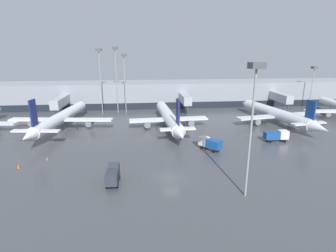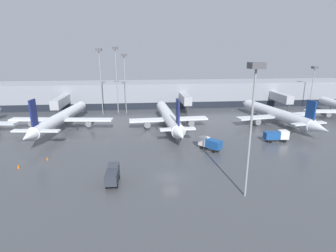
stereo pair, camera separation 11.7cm
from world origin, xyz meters
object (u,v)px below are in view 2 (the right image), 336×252
object	(u,v)px
service_truck_3	(210,143)
apron_light_mast_3	(100,64)
traffic_cone_1	(47,158)
parked_jet_0	(169,117)
parked_jet_3	(276,114)
apron_light_mast_0	(314,75)
service_truck_1	(276,135)
traffic_cone_0	(18,166)
apron_light_mast_4	(254,94)
apron_light_mast_5	(124,67)
apron_light_mast_1	(116,63)
traffic_cone_2	(315,124)
service_truck_0	(112,174)
parked_jet_2	(61,118)

from	to	relation	value
service_truck_3	apron_light_mast_3	world-z (taller)	apron_light_mast_3
traffic_cone_1	parked_jet_0	bearing A→B (deg)	38.04
traffic_cone_1	parked_jet_3	bearing A→B (deg)	20.39
parked_jet_0	apron_light_mast_0	world-z (taller)	apron_light_mast_0
service_truck_1	apron_light_mast_0	distance (m)	47.65
traffic_cone_0	service_truck_1	bearing A→B (deg)	9.84
service_truck_3	apron_light_mast_0	distance (m)	62.03
traffic_cone_0	apron_light_mast_4	size ratio (longest dim) A/B	0.04
apron_light_mast_3	service_truck_1	bearing A→B (deg)	-36.96
service_truck_1	traffic_cone_1	xyz separation A→B (m)	(-49.09, -5.78, -1.22)
parked_jet_3	apron_light_mast_0	bearing A→B (deg)	-59.76
apron_light_mast_5	apron_light_mast_3	bearing A→B (deg)	-176.41
service_truck_3	apron_light_mast_4	xyz separation A→B (m)	(0.42, -18.45, 13.22)
traffic_cone_0	apron_light_mast_4	xyz separation A→B (m)	(36.69, -13.03, 14.38)
parked_jet_3	apron_light_mast_1	world-z (taller)	apron_light_mast_1
apron_light_mast_5	traffic_cone_2	bearing A→B (deg)	-21.03
parked_jet_0	apron_light_mast_3	distance (m)	30.67
parked_jet_0	traffic_cone_0	world-z (taller)	parked_jet_0
apron_light_mast_3	apron_light_mast_5	size ratio (longest dim) A/B	1.08
service_truck_3	traffic_cone_2	distance (m)	38.47
parked_jet_0	service_truck_3	world-z (taller)	parked_jet_0
apron_light_mast_1	apron_light_mast_4	world-z (taller)	apron_light_mast_1
apron_light_mast_1	apron_light_mast_5	world-z (taller)	apron_light_mast_1
parked_jet_0	parked_jet_3	world-z (taller)	parked_jet_0
service_truck_1	apron_light_mast_3	distance (m)	56.71
traffic_cone_2	apron_light_mast_0	xyz separation A→B (m)	(12.67, 22.15, 11.89)
service_truck_0	apron_light_mast_4	world-z (taller)	apron_light_mast_4
service_truck_3	service_truck_0	bearing A→B (deg)	84.73
traffic_cone_0	apron_light_mast_5	world-z (taller)	apron_light_mast_5
parked_jet_0	service_truck_3	distance (m)	19.32
parked_jet_3	traffic_cone_1	distance (m)	60.79
parked_jet_3	traffic_cone_1	world-z (taller)	parked_jet_3
traffic_cone_2	apron_light_mast_5	xyz separation A→B (m)	(-54.21, 20.84, 14.94)
service_truck_1	apron_light_mast_4	size ratio (longest dim) A/B	0.29
traffic_cone_0	apron_light_mast_4	world-z (taller)	apron_light_mast_4
parked_jet_3	traffic_cone_1	size ratio (longest dim) A/B	57.94
traffic_cone_2	apron_light_mast_5	bearing A→B (deg)	158.97
service_truck_3	apron_light_mast_3	xyz separation A→B (m)	(-27.12, 36.67, 14.77)
parked_jet_0	traffic_cone_2	distance (m)	41.76
parked_jet_0	parked_jet_2	distance (m)	28.71
parked_jet_0	apron_light_mast_0	bearing A→B (deg)	-72.51
apron_light_mast_4	apron_light_mast_5	xyz separation A→B (m)	(-19.82, 55.60, 0.47)
service_truck_0	apron_light_mast_5	bearing A→B (deg)	2.29
parked_jet_0	traffic_cone_1	xyz separation A→B (m)	(-25.62, -20.05, -2.54)
service_truck_1	traffic_cone_1	bearing A→B (deg)	-171.70
parked_jet_0	service_truck_0	distance (m)	33.17
parked_jet_0	apron_light_mast_1	world-z (taller)	apron_light_mast_1
apron_light_mast_1	apron_light_mast_3	xyz separation A→B (m)	(-4.95, -1.44, -0.37)
parked_jet_0	traffic_cone_1	bearing A→B (deg)	124.91
parked_jet_0	apron_light_mast_1	xyz separation A→B (m)	(-15.34, 20.09, 13.83)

